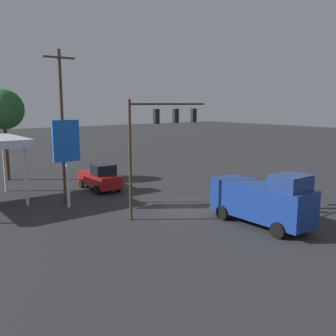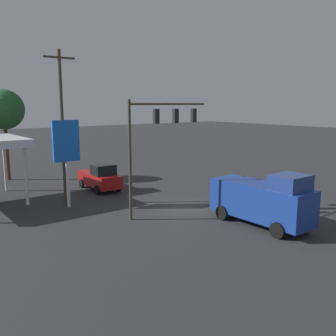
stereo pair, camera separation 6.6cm
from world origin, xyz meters
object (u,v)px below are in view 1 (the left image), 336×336
(utility_pole, at_px, (62,125))
(pickup_parked, at_px, (100,178))
(traffic_signal_assembly, at_px, (158,130))
(price_sign, at_px, (66,146))
(street_tree, at_px, (4,110))
(delivery_truck, at_px, (263,200))

(utility_pole, relative_size, pickup_parked, 2.20)
(traffic_signal_assembly, relative_size, utility_pole, 0.68)
(price_sign, height_order, pickup_parked, price_sign)
(traffic_signal_assembly, relative_size, street_tree, 0.87)
(delivery_truck, bearing_deg, street_tree, -160.68)
(utility_pole, relative_size, street_tree, 1.28)
(utility_pole, relative_size, delivery_truck, 1.71)
(traffic_signal_assembly, bearing_deg, delivery_truck, 120.90)
(price_sign, bearing_deg, delivery_truck, 124.57)
(pickup_parked, xyz_separation_m, street_tree, (5.32, -9.73, 5.95))
(traffic_signal_assembly, height_order, price_sign, traffic_signal_assembly)
(utility_pole, height_order, delivery_truck, utility_pole)
(traffic_signal_assembly, relative_size, delivery_truck, 1.17)
(utility_pole, distance_m, street_tree, 12.26)
(utility_pole, xyz_separation_m, delivery_truck, (-7.71, 12.92, -4.41))
(traffic_signal_assembly, height_order, street_tree, street_tree)
(utility_pole, xyz_separation_m, pickup_parked, (-4.30, -2.46, -5.00))
(utility_pole, distance_m, delivery_truck, 15.68)
(pickup_parked, height_order, street_tree, street_tree)
(traffic_signal_assembly, xyz_separation_m, utility_pole, (4.03, -6.77, 0.23))
(price_sign, relative_size, delivery_truck, 0.96)
(price_sign, height_order, street_tree, street_tree)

